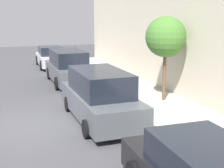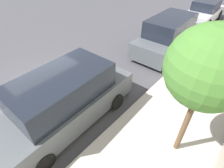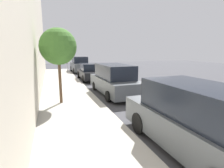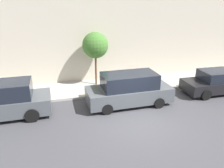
{
  "view_description": "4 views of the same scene",
  "coord_description": "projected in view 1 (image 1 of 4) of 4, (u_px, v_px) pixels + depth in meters",
  "views": [
    {
      "loc": [
        -1.11,
        -10.85,
        3.87
      ],
      "look_at": [
        3.11,
        1.36,
        1.0
      ],
      "focal_mm": 50.0,
      "sensor_mm": 36.0,
      "label": 1
    },
    {
      "loc": [
        5.9,
        -2.24,
        4.86
      ],
      "look_at": [
        2.79,
        1.37,
        1.0
      ],
      "focal_mm": 28.0,
      "sensor_mm": 36.0,
      "label": 2
    },
    {
      "loc": [
        5.9,
        10.09,
        2.76
      ],
      "look_at": [
        2.84,
        1.46,
        1.0
      ],
      "focal_mm": 28.0,
      "sensor_mm": 36.0,
      "label": 3
    },
    {
      "loc": [
        -8.98,
        3.73,
        5.71
      ],
      "look_at": [
        3.05,
        0.62,
        1.0
      ],
      "focal_mm": 35.0,
      "sensor_mm": 36.0,
      "label": 4
    }
  ],
  "objects": [
    {
      "name": "sidewalk",
      "position": [
        166.0,
        110.0,
        12.78
      ],
      "size": [
        3.0,
        32.0,
        0.15
      ],
      "color": "#B2ADA3",
      "rests_on": "ground_plane"
    },
    {
      "name": "street_tree",
      "position": [
        166.0,
        37.0,
        13.38
      ],
      "size": [
        1.76,
        1.76,
        3.68
      ],
      "color": "brown",
      "rests_on": "sidewalk"
    },
    {
      "name": "parked_minivan_third",
      "position": [
        100.0,
        96.0,
        11.53
      ],
      "size": [
        2.02,
        4.94,
        1.9
      ],
      "color": "#4C5156",
      "rests_on": "ground_plane"
    },
    {
      "name": "parked_minivan_fourth",
      "position": [
        68.0,
        67.0,
        17.93
      ],
      "size": [
        2.02,
        4.93,
        1.9
      ],
      "color": "#4C5156",
      "rests_on": "ground_plane"
    },
    {
      "name": "parked_sedan_fifth",
      "position": [
        51.0,
        57.0,
        23.69
      ],
      "size": [
        1.92,
        4.51,
        1.54
      ],
      "color": "#B7BABF",
      "rests_on": "ground_plane"
    },
    {
      "name": "parking_meter_far",
      "position": [
        75.0,
        53.0,
        23.69
      ],
      "size": [
        0.11,
        0.15,
        1.4
      ],
      "color": "#ADADB2",
      "rests_on": "sidewalk"
    },
    {
      "name": "ground_plane",
      "position": [
        43.0,
        125.0,
        11.21
      ],
      "size": [
        60.0,
        60.0,
        0.0
      ],
      "primitive_type": "plane",
      "color": "#424247"
    }
  ]
}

